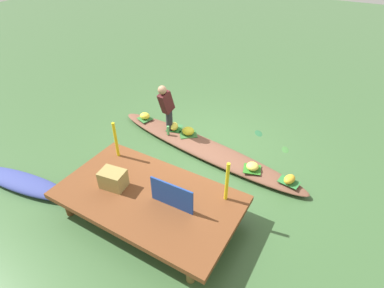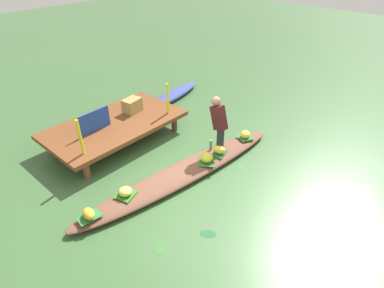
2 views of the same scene
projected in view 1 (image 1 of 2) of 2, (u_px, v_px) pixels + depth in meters
canal_water at (203, 151)px, 7.19m from camera, size 40.00×40.00×0.00m
dock_platform at (149, 197)px, 5.38m from camera, size 3.20×1.80×0.50m
vendor_boat at (203, 148)px, 7.13m from camera, size 5.10×1.38×0.19m
moored_boat at (23, 183)px, 6.17m from camera, size 2.40×0.83×0.21m
leaf_mat_0 at (174, 129)px, 7.59m from camera, size 0.43×0.35×0.01m
banana_bunch_0 at (174, 126)px, 7.54m from camera, size 0.28×0.32×0.18m
leaf_mat_1 at (252, 169)px, 6.37m from camera, size 0.44×0.42×0.01m
banana_bunch_1 at (253, 166)px, 6.33m from camera, size 0.31×0.31×0.15m
leaf_mat_2 at (289, 182)px, 6.05m from camera, size 0.42×0.29×0.01m
banana_bunch_2 at (290, 179)px, 6.01m from camera, size 0.25×0.32×0.15m
leaf_mat_3 at (188, 134)px, 7.42m from camera, size 0.53×0.52×0.01m
banana_bunch_3 at (188, 131)px, 7.36m from camera, size 0.35×0.33×0.19m
leaf_mat_4 at (145, 119)px, 8.01m from camera, size 0.42×0.41×0.01m
banana_bunch_4 at (145, 116)px, 7.96m from camera, size 0.31×0.29×0.17m
vendor_person at (166, 106)px, 7.14m from camera, size 0.23×0.44×1.24m
water_bottle at (168, 130)px, 7.36m from camera, size 0.06×0.06×0.23m
market_banner at (172, 195)px, 4.99m from camera, size 0.79×0.05×0.49m
railing_post_west at (227, 182)px, 5.04m from camera, size 0.06×0.06×0.78m
railing_post_east at (116, 140)px, 6.02m from camera, size 0.06×0.06×0.78m
produce_crate at (113, 179)px, 5.42m from camera, size 0.48×0.38×0.34m
drifting_plant_0 at (180, 126)px, 8.09m from camera, size 0.22×0.19×0.01m
drifting_plant_1 at (259, 133)px, 7.80m from camera, size 0.32×0.34×0.01m
drifting_plant_2 at (285, 150)px, 7.23m from camera, size 0.24×0.30×0.01m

